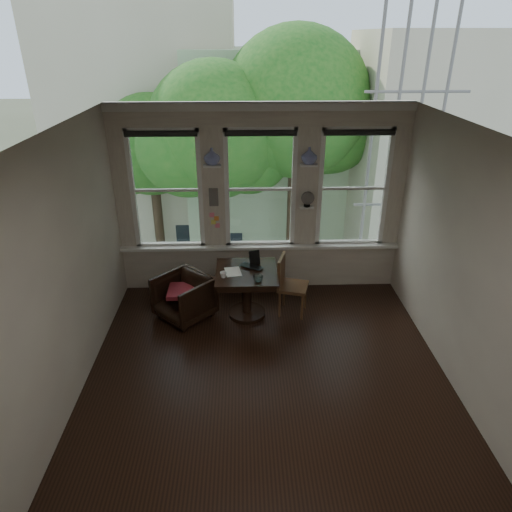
{
  "coord_description": "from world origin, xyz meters",
  "views": [
    {
      "loc": [
        -0.28,
        -4.59,
        3.85
      ],
      "look_at": [
        -0.11,
        0.9,
        1.19
      ],
      "focal_mm": 32.0,
      "sensor_mm": 36.0,
      "label": 1
    }
  ],
  "objects_px": {
    "mug": "(223,275)",
    "laptop": "(250,268)",
    "armchair_left": "(184,298)",
    "table": "(247,293)",
    "side_chair_right": "(293,286)"
  },
  "relations": [
    {
      "from": "armchair_left",
      "to": "laptop",
      "type": "distance_m",
      "value": 1.08
    },
    {
      "from": "side_chair_right",
      "to": "laptop",
      "type": "height_order",
      "value": "side_chair_right"
    },
    {
      "from": "armchair_left",
      "to": "side_chair_right",
      "type": "height_order",
      "value": "side_chair_right"
    },
    {
      "from": "laptop",
      "to": "mug",
      "type": "relative_size",
      "value": 3.79
    },
    {
      "from": "armchair_left",
      "to": "mug",
      "type": "relative_size",
      "value": 7.99
    },
    {
      "from": "table",
      "to": "armchair_left",
      "type": "relative_size",
      "value": 1.21
    },
    {
      "from": "mug",
      "to": "laptop",
      "type": "bearing_deg",
      "value": 32.87
    },
    {
      "from": "side_chair_right",
      "to": "laptop",
      "type": "relative_size",
      "value": 2.61
    },
    {
      "from": "armchair_left",
      "to": "mug",
      "type": "height_order",
      "value": "mug"
    },
    {
      "from": "armchair_left",
      "to": "table",
      "type": "bearing_deg",
      "value": 45.37
    },
    {
      "from": "table",
      "to": "side_chair_right",
      "type": "height_order",
      "value": "side_chair_right"
    },
    {
      "from": "table",
      "to": "side_chair_right",
      "type": "distance_m",
      "value": 0.71
    },
    {
      "from": "armchair_left",
      "to": "side_chair_right",
      "type": "distance_m",
      "value": 1.64
    },
    {
      "from": "side_chair_right",
      "to": "table",
      "type": "bearing_deg",
      "value": 110.06
    },
    {
      "from": "armchair_left",
      "to": "mug",
      "type": "xyz_separation_m",
      "value": [
        0.61,
        -0.15,
        0.46
      ]
    }
  ]
}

